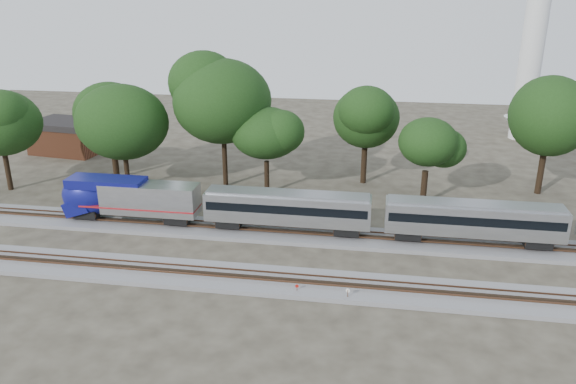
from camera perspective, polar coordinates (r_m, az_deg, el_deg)
ground at (r=53.08m, az=-2.56°, el=-6.98°), size 160.00×160.00×0.00m
track_far at (r=58.29m, az=-1.38°, el=-4.13°), size 160.00×5.00×0.73m
track_near at (r=49.54m, az=-3.51°, el=-8.85°), size 160.00×5.00×0.73m
train at (r=59.40m, az=27.15°, el=-2.95°), size 106.01×3.02×4.46m
switch_stand_red at (r=47.36m, az=0.92°, el=-9.74°), size 0.30×0.06×0.93m
switch_stand_white at (r=46.64m, az=6.09°, el=-10.17°), size 0.35×0.18×1.16m
switch_lever at (r=46.98m, az=6.20°, el=-10.77°), size 0.56×0.42×0.30m
brick_building at (r=92.93m, az=-21.39°, el=5.30°), size 11.11×8.50×4.93m
tree_1 at (r=76.45m, az=-17.66°, el=7.75°), size 9.11×9.11×12.84m
tree_2 at (r=71.73m, az=-16.53°, el=6.81°), size 8.76×8.76×12.36m
tree_3 at (r=69.92m, az=-6.68°, el=9.14°), size 11.14×11.14×15.71m
tree_4 at (r=67.61m, az=-2.23°, el=6.00°), size 7.78×7.78×10.96m
tree_5 at (r=71.82m, az=7.94°, el=7.48°), size 8.78×8.78×12.38m
tree_6 at (r=65.94m, az=14.03°, el=4.94°), size 7.67×7.67×10.82m
tree_7 at (r=73.81m, az=25.06°, el=7.00°), size 9.91×9.91×13.97m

